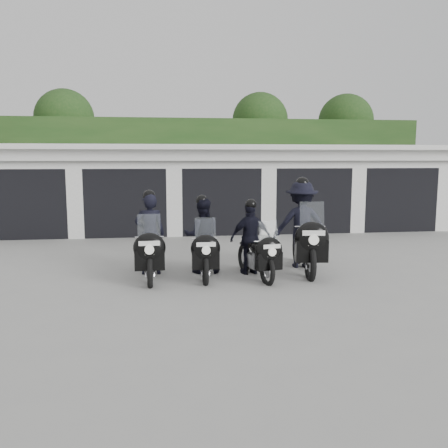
{
  "coord_description": "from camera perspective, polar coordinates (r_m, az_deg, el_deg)",
  "views": [
    {
      "loc": [
        -1.92,
        -9.84,
        2.53
      ],
      "look_at": [
        -0.55,
        0.71,
        1.05
      ],
      "focal_mm": 38.0,
      "sensor_mm": 36.0,
      "label": 1
    }
  ],
  "objects": [
    {
      "name": "ground",
      "position": [
        10.35,
        3.56,
        -6.25
      ],
      "size": [
        80.0,
        80.0,
        0.0
      ],
      "primitive_type": "plane",
      "color": "gray",
      "rests_on": "ground"
    },
    {
      "name": "police_bike_a",
      "position": [
        10.2,
        -8.91,
        -2.18
      ],
      "size": [
        0.67,
        2.2,
        1.91
      ],
      "rotation": [
        0.0,
        0.0,
        0.02
      ],
      "color": "black",
      "rests_on": "ground"
    },
    {
      "name": "garage_block",
      "position": [
        18.04,
        -1.28,
        4.41
      ],
      "size": [
        16.4,
        6.8,
        2.96
      ],
      "color": "white",
      "rests_on": "ground"
    },
    {
      "name": "police_bike_d",
      "position": [
        10.97,
        9.45,
        -0.61
      ],
      "size": [
        1.37,
        2.49,
        2.17
      ],
      "rotation": [
        0.0,
        0.0,
        -0.12
      ],
      "color": "black",
      "rests_on": "ground"
    },
    {
      "name": "police_bike_c",
      "position": [
        10.25,
        3.56,
        -2.25
      ],
      "size": [
        1.01,
        1.95,
        1.71
      ],
      "rotation": [
        0.0,
        0.0,
        0.19
      ],
      "color": "black",
      "rests_on": "ground"
    },
    {
      "name": "background_vegetation",
      "position": [
        22.88,
        -1.67,
        8.53
      ],
      "size": [
        20.0,
        3.9,
        5.8
      ],
      "color": "#1C3A15",
      "rests_on": "ground"
    },
    {
      "name": "police_bike_b",
      "position": [
        10.32,
        -2.59,
        -1.99
      ],
      "size": [
        0.82,
        2.06,
        1.79
      ],
      "rotation": [
        0.0,
        0.0,
        -0.02
      ],
      "color": "black",
      "rests_on": "ground"
    }
  ]
}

